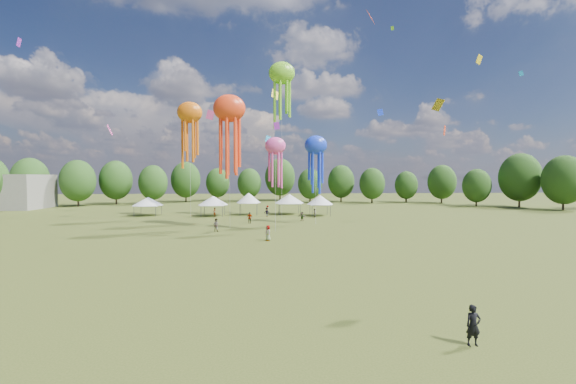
{
  "coord_description": "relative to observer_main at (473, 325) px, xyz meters",
  "views": [
    {
      "loc": [
        -0.34,
        -17.27,
        7.27
      ],
      "look_at": [
        1.83,
        15.0,
        6.0
      ],
      "focal_mm": 22.77,
      "sensor_mm": 36.0,
      "label": 1
    }
  ],
  "objects": [
    {
      "name": "treeline",
      "position": [
        -12.57,
        64.83,
        5.66
      ],
      "size": [
        201.57,
        95.24,
        13.43
      ],
      "color": "#38281C",
      "rests_on": "ground"
    },
    {
      "name": "show_kites",
      "position": [
        -11.75,
        44.44,
        15.8
      ],
      "size": [
        25.11,
        19.64,
        27.29
      ],
      "color": "#FB3C16",
      "rests_on": "ground"
    },
    {
      "name": "spectator_near",
      "position": [
        -15.47,
        34.57,
        -0.0
      ],
      "size": [
        1.05,
        0.95,
        1.77
      ],
      "primitive_type": "imported",
      "rotation": [
        0.0,
        0.0,
        2.75
      ],
      "color": "gray",
      "rests_on": "ground"
    },
    {
      "name": "ground",
      "position": [
        -8.7,
        2.32,
        -0.89
      ],
      "size": [
        300.0,
        300.0,
        0.0
      ],
      "primitive_type": "plane",
      "color": "#384416",
      "rests_on": "ground"
    },
    {
      "name": "festival_tents",
      "position": [
        -12.97,
        56.0,
        2.13
      ],
      "size": [
        38.25,
        8.62,
        4.33
      ],
      "color": "#47474C",
      "rests_on": "ground"
    },
    {
      "name": "spectators_far",
      "position": [
        -7.5,
        46.73,
        -0.05
      ],
      "size": [
        19.0,
        33.73,
        1.78
      ],
      "color": "gray",
      "rests_on": "ground"
    },
    {
      "name": "observer_main",
      "position": [
        0.0,
        0.0,
        0.0
      ],
      "size": [
        0.66,
        0.45,
        1.77
      ],
      "primitive_type": "imported",
      "rotation": [
        0.0,
        0.0,
        -0.04
      ],
      "color": "black",
      "rests_on": "ground"
    },
    {
      "name": "small_kites",
      "position": [
        -8.07,
        45.89,
        29.79
      ],
      "size": [
        68.1,
        64.62,
        45.33
      ],
      "color": "#FB3C16",
      "rests_on": "ground"
    }
  ]
}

